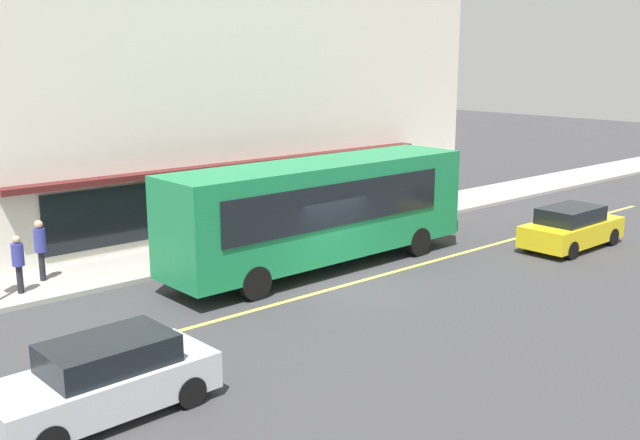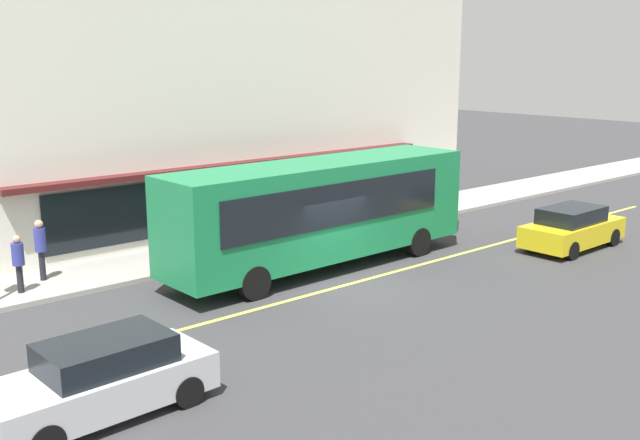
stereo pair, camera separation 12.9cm
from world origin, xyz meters
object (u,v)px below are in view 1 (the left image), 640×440
at_px(bus, 321,208).
at_px(pedestrian_near_storefront, 40,244).
at_px(car_silver, 104,379).
at_px(car_yellow, 571,228).
at_px(pedestrian_waiting, 18,259).

distance_m(bus, pedestrian_near_storefront, 8.66).
height_order(bus, car_silver, bus).
bearing_deg(bus, car_yellow, -25.27).
bearing_deg(pedestrian_waiting, bus, -21.29).
height_order(car_yellow, pedestrian_waiting, pedestrian_waiting).
relative_size(car_silver, car_yellow, 1.01).
distance_m(pedestrian_waiting, pedestrian_near_storefront, 1.22).
bearing_deg(car_silver, pedestrian_near_storefront, 76.44).
bearing_deg(pedestrian_near_storefront, car_yellow, -26.77).
bearing_deg(bus, car_silver, -153.53).
distance_m(car_silver, car_yellow, 18.21).
relative_size(bus, pedestrian_waiting, 6.60).
height_order(car_silver, pedestrian_near_storefront, pedestrian_near_storefront).
xyz_separation_m(car_silver, pedestrian_near_storefront, (2.16, 8.96, 0.54)).
distance_m(car_yellow, pedestrian_near_storefront, 17.97).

